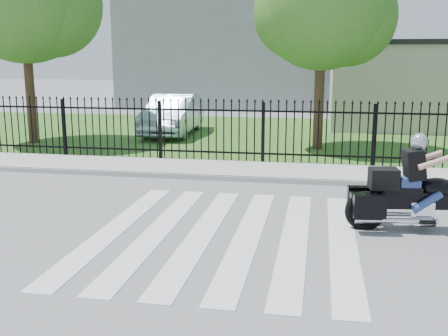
# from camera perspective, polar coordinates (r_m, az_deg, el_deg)

# --- Properties ---
(ground) EXTENTS (120.00, 120.00, 0.00)m
(ground) POSITION_cam_1_polar(r_m,az_deg,el_deg) (9.15, 0.09, -7.26)
(ground) COLOR slate
(ground) RESTS_ON ground
(crosswalk) EXTENTS (5.00, 5.50, 0.01)m
(crosswalk) POSITION_cam_1_polar(r_m,az_deg,el_deg) (9.15, 0.09, -7.22)
(crosswalk) COLOR silver
(crosswalk) RESTS_ON ground
(sidewalk) EXTENTS (40.00, 2.00, 0.12)m
(sidewalk) POSITION_cam_1_polar(r_m,az_deg,el_deg) (13.91, 3.77, -0.33)
(sidewalk) COLOR #ADAAA3
(sidewalk) RESTS_ON ground
(curb) EXTENTS (40.00, 0.12, 0.12)m
(curb) POSITION_cam_1_polar(r_m,az_deg,el_deg) (12.94, 3.25, -1.25)
(curb) COLOR #ADAAA3
(curb) RESTS_ON ground
(grass_strip) EXTENTS (40.00, 12.00, 0.02)m
(grass_strip) POSITION_cam_1_polar(r_m,az_deg,el_deg) (20.78, 6.02, 3.58)
(grass_strip) COLOR #285B1F
(grass_strip) RESTS_ON ground
(iron_fence) EXTENTS (26.00, 0.04, 1.80)m
(iron_fence) POSITION_cam_1_polar(r_m,az_deg,el_deg) (14.74, 4.27, 3.69)
(iron_fence) COLOR black
(iron_fence) RESTS_ON ground
(tree_mid) EXTENTS (4.20, 4.20, 6.78)m
(tree_mid) POSITION_cam_1_polar(r_m,az_deg,el_deg) (17.58, 10.67, 17.15)
(tree_mid) COLOR #382316
(tree_mid) RESTS_ON ground
(building_low) EXTENTS (10.00, 6.00, 3.50)m
(building_low) POSITION_cam_1_polar(r_m,az_deg,el_deg) (25.13, 23.15, 8.13)
(building_low) COLOR #B9AF9A
(building_low) RESTS_ON ground
(building_tall) EXTENTS (15.00, 10.00, 12.00)m
(building_tall) POSITION_cam_1_polar(r_m,az_deg,el_deg) (34.93, 3.00, 16.85)
(building_tall) COLOR gray
(building_tall) RESTS_ON ground
(motorcycle_rider) EXTENTS (2.68, 1.04, 1.77)m
(motorcycle_rider) POSITION_cam_1_polar(r_m,az_deg,el_deg) (9.82, 20.42, -2.28)
(motorcycle_rider) COLOR black
(motorcycle_rider) RESTS_ON ground
(parked_car) EXTENTS (1.86, 4.82, 1.57)m
(parked_car) POSITION_cam_1_polar(r_m,az_deg,el_deg) (20.86, -5.59, 5.82)
(parked_car) COLOR #A3BDCE
(parked_car) RESTS_ON grass_strip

